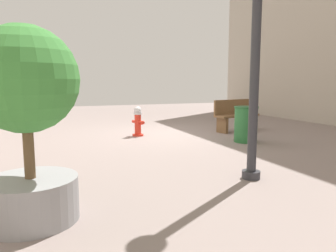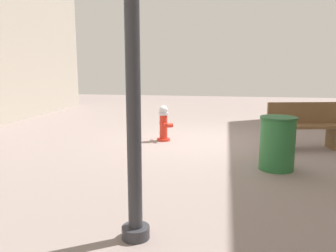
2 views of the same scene
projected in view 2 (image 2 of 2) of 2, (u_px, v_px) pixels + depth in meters
ground_plane at (203, 141)px, 7.74m from camera, size 23.40×23.40×0.00m
fire_hydrant at (164, 123)px, 7.73m from camera, size 0.37×0.39×0.81m
bench_near at (304, 125)px, 7.01m from camera, size 1.54×0.75×0.95m
trash_bin at (277, 143)px, 5.56m from camera, size 0.59×0.59×0.88m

